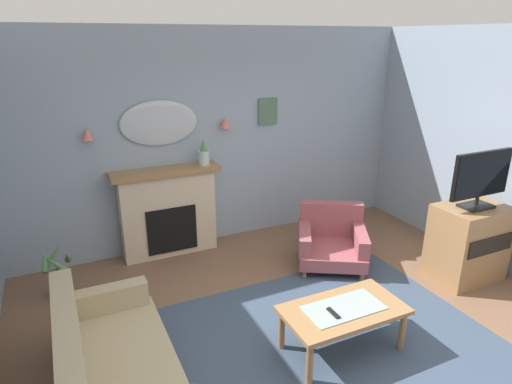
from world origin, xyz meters
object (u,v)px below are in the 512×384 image
object	(u,v)px
coffee_table	(343,313)
tv_flatscreen	(481,178)
framed_picture	(268,111)
potted_plant_small_fern	(59,275)
wall_mirror	(159,123)
mantel_vase_right	(204,154)
floral_couch	(106,363)
wall_sconce_left	(87,134)
tv_cabinet	(468,242)
wall_sconce_right	(225,122)
fireplace	(169,213)
armchair_beside_couch	(331,239)
tv_remote	(333,313)

from	to	relation	value
coffee_table	tv_flatscreen	xyz separation A→B (m)	(2.08, 0.43, 0.86)
framed_picture	potted_plant_small_fern	size ratio (longest dim) A/B	0.60
wall_mirror	tv_flatscreen	xyz separation A→B (m)	(3.00, -2.26, -0.46)
mantel_vase_right	floral_couch	bearing A→B (deg)	-125.72
wall_sconce_left	floral_couch	distance (m)	2.68
wall_sconce_left	mantel_vase_right	bearing A→B (deg)	-5.08
wall_sconce_left	floral_couch	size ratio (longest dim) A/B	0.08
tv_cabinet	potted_plant_small_fern	world-z (taller)	tv_cabinet
wall_sconce_right	framed_picture	bearing A→B (deg)	5.27
mantel_vase_right	potted_plant_small_fern	distance (m)	2.20
tv_cabinet	tv_flatscreen	world-z (taller)	tv_flatscreen
fireplace	potted_plant_small_fern	xyz separation A→B (m)	(-1.37, -0.53, -0.30)
armchair_beside_couch	floral_couch	bearing A→B (deg)	-158.68
wall_sconce_right	armchair_beside_couch	xyz separation A→B (m)	(0.94, -1.20, -1.35)
wall_sconce_right	tv_flatscreen	size ratio (longest dim) A/B	0.17
tv_remote	mantel_vase_right	bearing A→B (deg)	96.26
fireplace	wall_sconce_right	xyz separation A→B (m)	(0.85, 0.09, 1.09)
floral_couch	armchair_beside_couch	xyz separation A→B (m)	(2.86, 1.12, -0.01)
wall_mirror	tv_remote	world-z (taller)	wall_mirror
wall_mirror	wall_sconce_left	world-z (taller)	wall_mirror
wall_sconce_right	fireplace	bearing A→B (deg)	-173.84
coffee_table	floral_couch	world-z (taller)	floral_couch
fireplace	tv_remote	xyz separation A→B (m)	(0.78, -2.58, -0.12)
framed_picture	armchair_beside_couch	size ratio (longest dim) A/B	0.32
fireplace	coffee_table	distance (m)	2.71
floral_couch	tv_flatscreen	xyz separation A→B (m)	(4.08, 0.11, 0.93)
wall_sconce_right	potted_plant_small_fern	bearing A→B (deg)	-164.41
mantel_vase_right	wall_mirror	bearing A→B (deg)	161.22
mantel_vase_right	tv_flatscreen	world-z (taller)	tv_flatscreen
tv_cabinet	framed_picture	bearing A→B (deg)	123.77
floral_couch	armchair_beside_couch	distance (m)	3.07
wall_mirror	potted_plant_small_fern	bearing A→B (deg)	-153.96
tv_remote	armchair_beside_couch	size ratio (longest dim) A/B	0.14
armchair_beside_couch	tv_flatscreen	bearing A→B (deg)	-39.73
wall_mirror	framed_picture	world-z (taller)	wall_mirror
wall_sconce_right	tv_flatscreen	distance (m)	3.11
mantel_vase_right	potted_plant_small_fern	size ratio (longest dim) A/B	0.57
fireplace	tv_flatscreen	xyz separation A→B (m)	(3.00, -2.12, 0.68)
framed_picture	wall_sconce_right	bearing A→B (deg)	-174.73
fireplace	tv_flatscreen	world-z (taller)	tv_flatscreen
wall_sconce_left	wall_sconce_right	distance (m)	1.70
wall_mirror	floral_couch	xyz separation A→B (m)	(-1.08, -2.36, -1.39)
fireplace	floral_couch	world-z (taller)	fireplace
framed_picture	mantel_vase_right	bearing A→B (deg)	-169.80
tv_flatscreen	mantel_vase_right	bearing A→B (deg)	140.16
floral_couch	tv_cabinet	world-z (taller)	tv_cabinet
wall_sconce_right	armchair_beside_couch	distance (m)	2.03
fireplace	potted_plant_small_fern	size ratio (longest dim) A/B	2.27
wall_sconce_right	tv_cabinet	bearing A→B (deg)	-45.45
fireplace	mantel_vase_right	distance (m)	0.89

